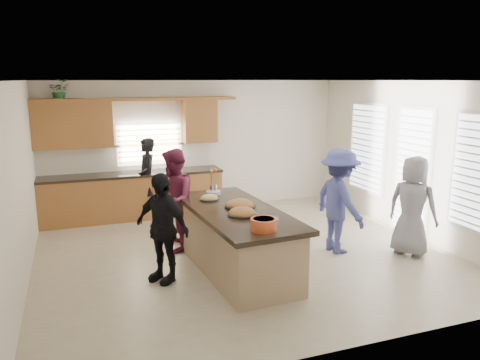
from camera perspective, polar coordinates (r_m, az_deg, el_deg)
name	(u,v)px	position (r m, az deg, el deg)	size (l,w,h in m)	color
floor	(243,253)	(7.82, 0.41, -8.95)	(6.50, 6.50, 0.00)	#C4B591
room_shell	(243,139)	(7.35, 0.43, 5.01)	(6.52, 6.02, 2.81)	silver
back_cabinetry	(130,175)	(9.82, -13.28, 0.65)	(4.08, 0.66, 2.46)	#96562B
right_wall_glazing	(414,163)	(8.96, 20.44, 1.92)	(0.06, 4.00, 2.25)	white
island	(236,241)	(7.03, -0.50, -7.50)	(1.32, 2.77, 0.95)	tan
platter_front	(242,213)	(6.58, 0.27, -4.08)	(0.43, 0.43, 0.17)	black
platter_mid	(240,205)	(6.98, -0.01, -3.12)	(0.47, 0.47, 0.19)	black
platter_back	(209,198)	(7.42, -3.78, -2.23)	(0.31, 0.31, 0.12)	black
salad_bowl	(264,224)	(5.92, 2.91, -5.35)	(0.33, 0.33, 0.16)	#E9592A
clear_cup	(276,220)	(6.20, 4.43, -4.91)	(0.07, 0.07, 0.10)	white
plate_stack	(213,193)	(7.79, -3.25, -1.54)	(0.24, 0.24, 0.05)	#B795D9
flower_vase	(213,181)	(7.77, -3.26, -0.08)	(0.14, 0.14, 0.42)	silver
potted_plant	(60,90)	(9.66, -21.14, 10.15)	(0.38, 0.33, 0.42)	#28652A
woman_left_back	(147,179)	(9.75, -11.25, 0.17)	(0.61, 0.40, 1.66)	black
woman_left_mid	(174,200)	(7.81, -8.09, -2.47)	(0.83, 0.65, 1.72)	maroon
woman_left_front	(162,228)	(6.67, -9.52, -5.75)	(0.92, 0.38, 1.57)	black
woman_right_back	(339,201)	(7.84, 12.02, -2.52)	(1.12, 0.64, 1.73)	#3D4387
woman_right_front	(413,206)	(8.06, 20.29, -2.97)	(0.80, 0.52, 1.64)	gray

